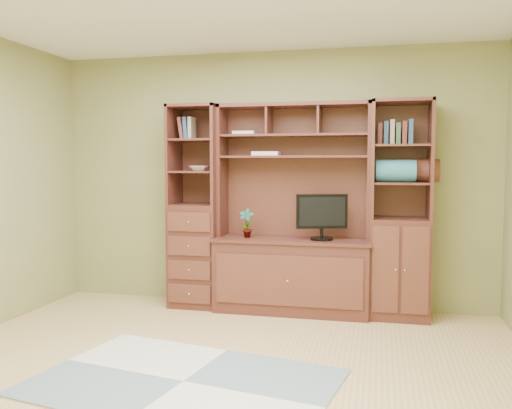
% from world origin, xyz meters
% --- Properties ---
extents(room, '(4.60, 4.10, 2.64)m').
position_xyz_m(room, '(0.00, 0.00, 1.30)').
color(room, tan).
rests_on(room, ground).
extents(center_hutch, '(1.54, 0.53, 2.05)m').
position_xyz_m(center_hutch, '(0.27, 1.73, 1.02)').
color(center_hutch, '#482019').
rests_on(center_hutch, ground).
extents(left_tower, '(0.50, 0.45, 2.05)m').
position_xyz_m(left_tower, '(-0.73, 1.77, 1.02)').
color(left_tower, '#482019').
rests_on(left_tower, ground).
extents(right_tower, '(0.55, 0.45, 2.05)m').
position_xyz_m(right_tower, '(1.30, 1.77, 1.02)').
color(right_tower, '#482019').
rests_on(right_tower, ground).
extents(rug, '(2.18, 1.65, 0.01)m').
position_xyz_m(rug, '(-0.16, -0.16, 0.01)').
color(rug, '#A8AEAE').
rests_on(rug, ground).
extents(monitor, '(0.54, 0.37, 0.61)m').
position_xyz_m(monitor, '(0.57, 1.70, 1.03)').
color(monitor, black).
rests_on(monitor, center_hutch).
extents(orchid, '(0.15, 0.10, 0.29)m').
position_xyz_m(orchid, '(-0.18, 1.70, 0.87)').
color(orchid, '#9C5734').
rests_on(orchid, center_hutch).
extents(magazines, '(0.26, 0.19, 0.04)m').
position_xyz_m(magazines, '(-0.01, 1.82, 1.56)').
color(magazines, beige).
rests_on(magazines, center_hutch).
extents(bowl, '(0.20, 0.20, 0.05)m').
position_xyz_m(bowl, '(-0.69, 1.77, 1.41)').
color(bowl, silver).
rests_on(bowl, left_tower).
extents(blanket_teal, '(0.36, 0.21, 0.21)m').
position_xyz_m(blanket_teal, '(1.25, 1.73, 1.39)').
color(blanket_teal, '#316F81').
rests_on(blanket_teal, right_tower).
extents(blanket_red, '(0.39, 0.22, 0.22)m').
position_xyz_m(blanket_red, '(1.45, 1.85, 1.40)').
color(blanket_red, brown).
rests_on(blanket_red, right_tower).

